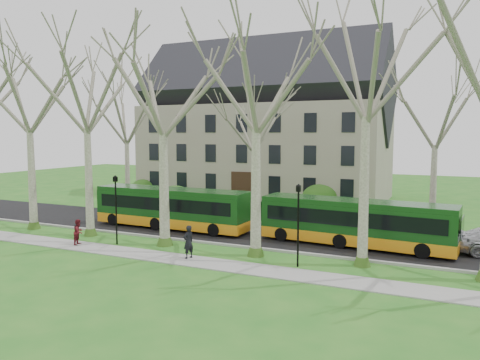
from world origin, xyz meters
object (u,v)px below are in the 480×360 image
Objects in this scene: pedestrian_b at (79,232)px; bus_lead at (172,208)px; bus_follow at (355,222)px; pedestrian_a at (188,242)px.

bus_lead is at bearing -34.88° from pedestrian_b.
pedestrian_b is (-15.82, -6.98, -0.68)m from bus_follow.
bus_follow is at bearing 2.08° from bus_lead.
pedestrian_a is (5.51, -6.76, -0.58)m from bus_lead.
bus_lead reaches higher than bus_follow.
bus_lead is 1.02× the size of bus_follow.
bus_lead is 7.59× the size of pedestrian_b.
pedestrian_b is (-7.97, -0.09, -0.13)m from pedestrian_a.
pedestrian_a is at bearing -104.55° from pedestrian_b.
bus_lead is at bearing -174.82° from bus_follow.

